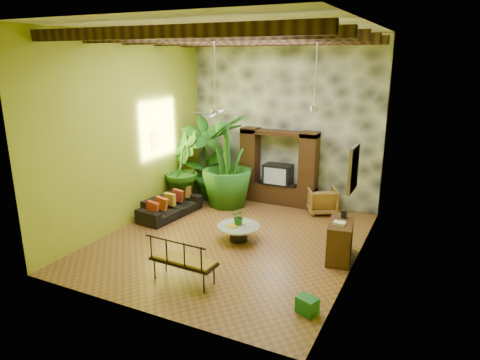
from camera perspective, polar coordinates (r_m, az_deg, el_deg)
The scene contains 23 objects.
ground at distance 10.77m, azimuth -1.07°, elevation -7.92°, with size 7.00×7.00×0.00m, color brown.
ceiling at distance 9.86m, azimuth -1.23°, elevation 19.68°, with size 6.00×7.00×0.02m, color silver.
back_wall at distance 13.19m, azimuth 5.86°, elevation 7.79°, with size 6.00×0.02×5.00m, color #AABB2A.
left_wall at distance 11.68m, azimuth -14.45°, elevation 6.30°, with size 0.02×7.00×5.00m, color #AABB2A.
right_wall at distance 9.08m, azimuth 15.99°, elevation 3.50°, with size 0.02×7.00×5.00m, color #AABB2A.
stone_accent_wall at distance 13.13m, azimuth 5.77°, elevation 7.76°, with size 5.98×0.10×4.98m, color #3A3D42.
ceiling_beams at distance 9.85m, azimuth -1.22°, elevation 18.40°, with size 5.95×5.36×0.22m.
entertainment_center at distance 13.16m, azimuth 5.12°, elevation 0.97°, with size 2.40×0.55×2.30m.
ceiling_fan_front at distance 9.63m, azimuth -3.35°, elevation 10.22°, with size 1.28×1.28×1.86m.
ceiling_fan_back at distance 10.41m, azimuth 9.92°, elevation 10.45°, with size 1.28×1.28×1.86m.
wall_art_mask at distance 12.49m, azimuth -11.23°, elevation 5.24°, with size 0.06×0.32×0.55m, color gold.
wall_art_painting at distance 8.56m, azimuth 14.89°, elevation 1.46°, with size 0.06×0.70×0.90m, color #245186.
sofa at distance 12.36m, azimuth -9.30°, elevation -3.44°, with size 2.03×0.79×0.59m, color black.
wicker_armchair at distance 12.65m, azimuth 10.86°, elevation -2.71°, with size 0.79×0.81×0.74m, color olive.
tall_plant_a at distance 13.43m, azimuth -4.65°, elevation 2.85°, with size 1.39×0.94×2.64m, color #25681B.
tall_plant_b at distance 13.17m, azimuth -7.80°, elevation 1.64°, with size 1.25×1.00×2.26m, color #245516.
tall_plant_c at distance 12.77m, azimuth -1.71°, elevation 2.55°, with size 1.56×1.56×2.79m, color #215A17.
coffee_table at distance 10.60m, azimuth -0.19°, elevation -6.82°, with size 1.06×1.06×0.40m.
centerpiece_plant at distance 10.54m, azimuth -0.13°, elevation -4.96°, with size 0.35×0.31×0.39m, color #1D5817.
yellow_tray at distance 10.48m, azimuth -1.06°, elevation -6.17°, with size 0.25×0.18×0.03m, color yellow.
iron_bench at distance 8.67m, azimuth -7.85°, elevation -10.34°, with size 1.41×0.55×0.57m.
side_console at distance 9.89m, azimuth 13.21°, elevation -7.81°, with size 0.50×1.12×0.90m, color #3E1D13.
green_bin at distance 7.96m, azimuth 8.96°, elevation -16.19°, with size 0.35×0.26×0.31m, color #1B6724.
Camera 1 is at (4.49, -8.76, 4.37)m, focal length 32.00 mm.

